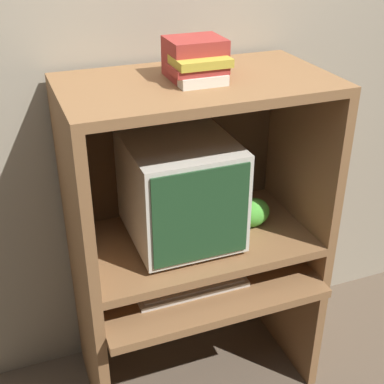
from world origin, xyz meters
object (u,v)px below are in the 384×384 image
object	(u,v)px
crt_monitor	(180,189)
mouse	(254,268)
snack_bag	(252,212)
storage_box	(195,58)
book_stack	(199,70)
keyboard	(191,287)

from	to	relation	value
crt_monitor	mouse	xyz separation A→B (m)	(0.28, -0.13, -0.37)
crt_monitor	snack_bag	bearing A→B (deg)	-4.69
crt_monitor	storage_box	xyz separation A→B (m)	(0.07, 0.02, 0.51)
crt_monitor	book_stack	world-z (taller)	book_stack
snack_bag	book_stack	size ratio (longest dim) A/B	0.77
crt_monitor	book_stack	distance (m)	0.49
crt_monitor	mouse	world-z (taller)	crt_monitor
keyboard	crt_monitor	bearing A→B (deg)	86.28
crt_monitor	storage_box	world-z (taller)	storage_box
book_stack	mouse	bearing A→B (deg)	-19.44
snack_bag	mouse	bearing A→B (deg)	-105.77
snack_bag	book_stack	bearing A→B (deg)	-173.73
keyboard	book_stack	distance (m)	0.86
crt_monitor	storage_box	size ratio (longest dim) A/B	2.32
mouse	storage_box	size ratio (longest dim) A/B	0.33
keyboard	mouse	size ratio (longest dim) A/B	6.94
crt_monitor	keyboard	bearing A→B (deg)	-93.72
snack_bag	storage_box	world-z (taller)	storage_box
mouse	storage_box	world-z (taller)	storage_box
snack_bag	book_stack	world-z (taller)	book_stack
book_stack	storage_box	size ratio (longest dim) A/B	1.00
snack_bag	book_stack	xyz separation A→B (m)	(-0.26, -0.03, 0.65)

